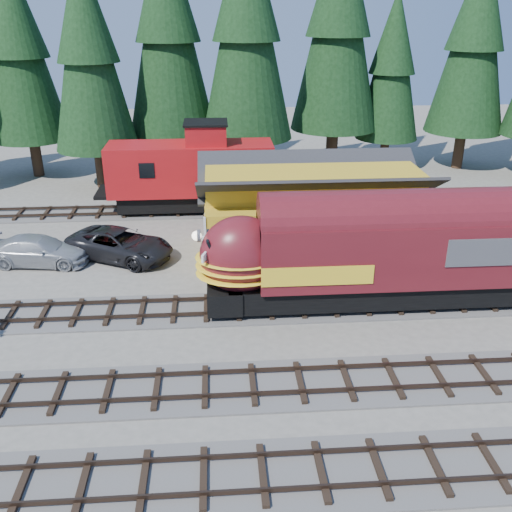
{
  "coord_description": "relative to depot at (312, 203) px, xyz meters",
  "views": [
    {
      "loc": [
        -5.35,
        -19.58,
        13.32
      ],
      "look_at": [
        -3.65,
        4.0,
        2.74
      ],
      "focal_mm": 40.0,
      "sensor_mm": 36.0,
      "label": 1
    }
  ],
  "objects": [
    {
      "name": "conifer_backdrop",
      "position": [
        7.02,
        14.42,
        7.66
      ],
      "size": [
        78.42,
        23.74,
        17.19
      ],
      "color": "black",
      "rests_on": "ground"
    },
    {
      "name": "pickup_truck_a",
      "position": [
        -10.86,
        -0.14,
        -2.11
      ],
      "size": [
        6.73,
        5.27,
        1.7
      ],
      "primitive_type": "imported",
      "rotation": [
        0.0,
        0.0,
        1.1
      ],
      "color": "black",
      "rests_on": "ground"
    },
    {
      "name": "depot",
      "position": [
        0.0,
        0.0,
        0.0
      ],
      "size": [
        12.8,
        7.0,
        5.3
      ],
      "color": "gold",
      "rests_on": "ground"
    },
    {
      "name": "track_spur",
      "position": [
        -10.0,
        7.5,
        -2.9
      ],
      "size": [
        32.0,
        3.2,
        0.33
      ],
      "color": "#4C4947",
      "rests_on": "ground"
    },
    {
      "name": "locomotive",
      "position": [
        1.27,
        -6.5,
        -0.43
      ],
      "size": [
        15.89,
        3.16,
        4.32
      ],
      "color": "black",
      "rests_on": "ground"
    },
    {
      "name": "caboose",
      "position": [
        -6.98,
        7.5,
        -0.16
      ],
      "size": [
        10.99,
        3.19,
        5.71
      ],
      "color": "black",
      "rests_on": "ground"
    },
    {
      "name": "ground",
      "position": [
        0.0,
        -10.5,
        -2.96
      ],
      "size": [
        120.0,
        120.0,
        0.0
      ],
      "primitive_type": "plane",
      "color": "#6B665B",
      "rests_on": "ground"
    },
    {
      "name": "pickup_truck_b",
      "position": [
        -15.22,
        -0.57,
        -2.17
      ],
      "size": [
        5.69,
        2.83,
        1.59
      ],
      "primitive_type": "imported",
      "rotation": [
        0.0,
        0.0,
        1.46
      ],
      "color": "#A6A9AD",
      "rests_on": "ground"
    }
  ]
}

